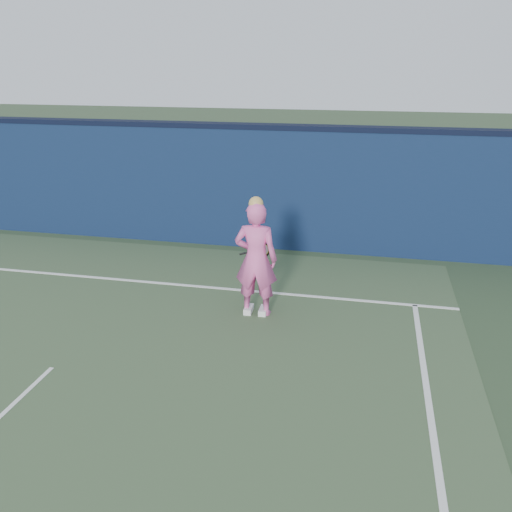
# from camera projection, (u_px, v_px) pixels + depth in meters

# --- Properties ---
(ground) EXTENTS (80.00, 80.00, 0.00)m
(ground) POSITION_uv_depth(u_px,v_px,m) (4.00, 414.00, 6.22)
(ground) COLOR #32452B
(ground) RESTS_ON ground
(backstop_wall) EXTENTS (24.00, 0.40, 2.50)m
(backstop_wall) POSITION_uv_depth(u_px,v_px,m) (185.00, 185.00, 11.76)
(backstop_wall) COLOR #0E1F3E
(backstop_wall) RESTS_ON ground
(wall_cap) EXTENTS (24.00, 0.42, 0.10)m
(wall_cap) POSITION_uv_depth(u_px,v_px,m) (183.00, 124.00, 11.32)
(wall_cap) COLOR black
(wall_cap) RESTS_ON backstop_wall
(player) EXTENTS (0.68, 0.45, 1.92)m
(player) POSITION_uv_depth(u_px,v_px,m) (256.00, 259.00, 8.38)
(player) COLOR pink
(player) RESTS_ON ground
(racket) EXTENTS (0.52, 0.14, 0.28)m
(racket) POSITION_uv_depth(u_px,v_px,m) (260.00, 250.00, 8.80)
(racket) COLOR black
(racket) RESTS_ON ground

